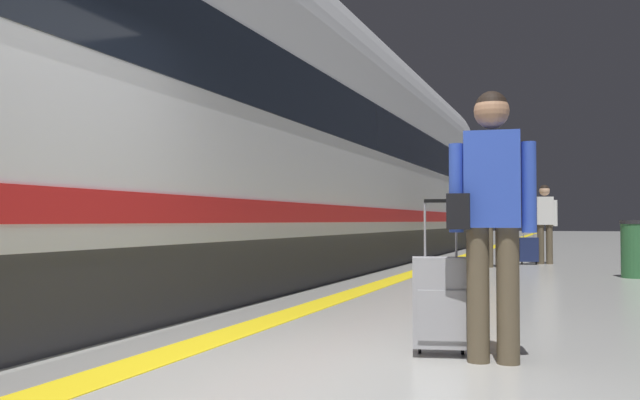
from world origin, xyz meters
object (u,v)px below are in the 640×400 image
object	(u,v)px
traveller_foreground	(490,205)
suitcase_mid	(528,249)
waste_bin	(636,249)
rolling_suitcase_foreground	(441,302)
suitcase_near	(476,251)
high_speed_train	(256,118)
passenger_mid	(545,218)
passenger_near	(494,216)

from	to	relation	value
traveller_foreground	suitcase_mid	world-z (taller)	traveller_foreground
suitcase_mid	waste_bin	size ratio (longest dim) A/B	1.04
traveller_foreground	rolling_suitcase_foreground	xyz separation A→B (m)	(-0.33, 0.12, -0.64)
traveller_foreground	suitcase_near	world-z (taller)	traveller_foreground
high_speed_train	rolling_suitcase_foreground	size ratio (longest dim) A/B	29.19
traveller_foreground	waste_bin	size ratio (longest dim) A/B	1.90
passenger_mid	traveller_foreground	bearing A→B (deg)	-89.77
passenger_near	suitcase_mid	bearing A→B (deg)	64.55
traveller_foreground	suitcase_mid	size ratio (longest dim) A/B	1.83
rolling_suitcase_foreground	suitcase_near	world-z (taller)	rolling_suitcase_foreground
suitcase_mid	waste_bin	world-z (taller)	suitcase_mid
high_speed_train	suitcase_near	bearing A→B (deg)	53.42
traveller_foreground	waste_bin	bearing A→B (deg)	79.07
high_speed_train	waste_bin	distance (m)	6.33
rolling_suitcase_foreground	suitcase_mid	distance (m)	10.17
high_speed_train	suitcase_mid	size ratio (longest dim) A/B	32.30
high_speed_train	traveller_foreground	world-z (taller)	high_speed_train
passenger_mid	suitcase_mid	distance (m)	0.77
suitcase_near	rolling_suitcase_foreground	bearing A→B (deg)	-84.11
traveller_foreground	suitcase_near	size ratio (longest dim) A/B	1.75
rolling_suitcase_foreground	high_speed_train	bearing A→B (deg)	127.07
rolling_suitcase_foreground	passenger_near	size ratio (longest dim) A/B	0.61
high_speed_train	passenger_mid	xyz separation A→B (m)	(4.06, 5.43, -1.54)
rolling_suitcase_foreground	passenger_mid	bearing A→B (deg)	88.40
suitcase_mid	traveller_foreground	bearing A→B (deg)	-87.98
high_speed_train	waste_bin	bearing A→B (deg)	22.53
rolling_suitcase_foreground	waste_bin	bearing A→B (deg)	76.39
rolling_suitcase_foreground	suitcase_near	distance (m)	8.88
high_speed_train	passenger_mid	distance (m)	6.95
traveller_foreground	passenger_mid	xyz separation A→B (m)	(-0.04, 10.54, -0.04)
high_speed_train	traveller_foreground	bearing A→B (deg)	-51.23
waste_bin	suitcase_mid	bearing A→B (deg)	121.83
passenger_near	suitcase_mid	size ratio (longest dim) A/B	1.81
traveller_foreground	passenger_mid	size ratio (longest dim) A/B	1.05
suitcase_mid	suitcase_near	bearing A→B (deg)	-123.47
high_speed_train	traveller_foreground	distance (m)	6.72
high_speed_train	suitcase_mid	distance (m)	6.76
traveller_foreground	rolling_suitcase_foreground	size ratio (longest dim) A/B	1.65
high_speed_train	passenger_near	bearing A→B (deg)	51.57
suitcase_near	passenger_mid	xyz separation A→B (m)	(1.20, 1.58, 0.63)
high_speed_train	suitcase_near	size ratio (longest dim) A/B	31.01
traveller_foreground	passenger_near	xyz separation A→B (m)	(-0.92, 9.11, -0.01)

